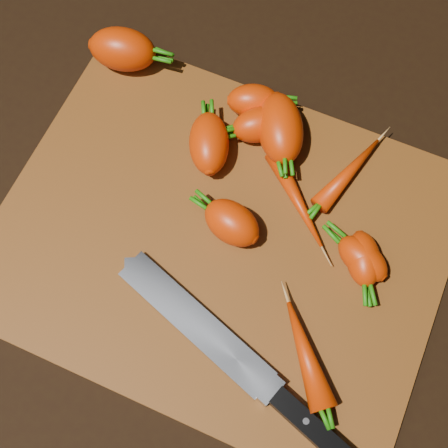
% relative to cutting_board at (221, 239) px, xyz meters
% --- Properties ---
extents(ground, '(2.00, 2.00, 0.01)m').
position_rel_cutting_board_xyz_m(ground, '(0.00, 0.00, -0.01)').
color(ground, black).
extents(cutting_board, '(0.50, 0.40, 0.01)m').
position_rel_cutting_board_xyz_m(cutting_board, '(0.00, 0.00, 0.00)').
color(cutting_board, brown).
rests_on(cutting_board, ground).
extents(carrot_0, '(0.09, 0.07, 0.05)m').
position_rel_cutting_board_xyz_m(carrot_0, '(-0.21, 0.17, 0.03)').
color(carrot_0, '#C43005').
rests_on(carrot_0, cutting_board).
extents(carrot_1, '(0.08, 0.06, 0.05)m').
position_rel_cutting_board_xyz_m(carrot_1, '(0.01, 0.01, 0.03)').
color(carrot_1, '#C43005').
rests_on(carrot_1, cutting_board).
extents(carrot_2, '(0.09, 0.11, 0.05)m').
position_rel_cutting_board_xyz_m(carrot_2, '(0.01, 0.14, 0.03)').
color(carrot_2, '#C43005').
rests_on(carrot_2, cutting_board).
extents(carrot_3, '(0.08, 0.09, 0.05)m').
position_rel_cutting_board_xyz_m(carrot_3, '(-0.06, 0.09, 0.03)').
color(carrot_3, '#C43005').
rests_on(carrot_3, cutting_board).
extents(carrot_4, '(0.08, 0.08, 0.04)m').
position_rel_cutting_board_xyz_m(carrot_4, '(-0.01, 0.14, 0.03)').
color(carrot_4, '#C43005').
rests_on(carrot_4, cutting_board).
extents(carrot_5, '(0.07, 0.06, 0.04)m').
position_rel_cutting_board_xyz_m(carrot_5, '(-0.03, 0.17, 0.03)').
color(carrot_5, '#C43005').
rests_on(carrot_5, cutting_board).
extents(carrot_6, '(0.07, 0.06, 0.04)m').
position_rel_cutting_board_xyz_m(carrot_6, '(0.15, 0.03, 0.02)').
color(carrot_6, '#C43005').
rests_on(carrot_6, cutting_board).
extents(carrot_7, '(0.06, 0.12, 0.02)m').
position_rel_cutting_board_xyz_m(carrot_7, '(0.11, 0.13, 0.02)').
color(carrot_7, '#C43005').
rests_on(carrot_7, cutting_board).
extents(carrot_8, '(0.11, 0.10, 0.02)m').
position_rel_cutting_board_xyz_m(carrot_8, '(0.06, 0.07, 0.02)').
color(carrot_8, '#C43005').
rests_on(carrot_8, cutting_board).
extents(carrot_9, '(0.10, 0.11, 0.03)m').
position_rel_cutting_board_xyz_m(carrot_9, '(0.14, -0.09, 0.02)').
color(carrot_9, '#C43005').
rests_on(carrot_9, cutting_board).
extents(carrot_10, '(0.06, 0.07, 0.04)m').
position_rel_cutting_board_xyz_m(carrot_10, '(0.16, 0.03, 0.02)').
color(carrot_10, '#C43005').
rests_on(carrot_10, cutting_board).
extents(knife, '(0.32, 0.13, 0.02)m').
position_rel_cutting_board_xyz_m(knife, '(0.03, -0.11, 0.01)').
color(knife, gray).
rests_on(knife, cutting_board).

